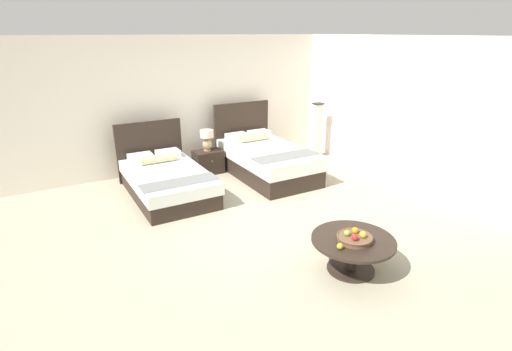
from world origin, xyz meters
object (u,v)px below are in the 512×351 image
Objects in this scene: fruit_bowl at (355,238)px; loose_apple at (340,246)px; floor_lamp_corner at (317,131)px; coffee_table at (353,247)px; nightstand at (208,162)px; bed_near_window at (166,180)px; bed_near_corner at (266,159)px; table_lamp at (207,138)px.

fruit_bowl is 0.28m from loose_apple.
fruit_bowl is at bearing -122.41° from floor_lamp_corner.
nightstand is at bearing 91.47° from coffee_table.
floor_lamp_corner is (3.66, 0.47, 0.35)m from bed_near_window.
coffee_table is 0.80× the size of floor_lamp_corner.
loose_apple is (-0.19, -4.19, 0.23)m from nightstand.
bed_near_corner is at bearing -36.52° from nightstand.
bed_near_window reaches higher than loose_apple.
floor_lamp_corner reaches higher than table_lamp.
coffee_table is at bearing -70.65° from bed_near_window.
nightstand is 4.10m from coffee_table.
loose_apple is at bearing -75.62° from bed_near_window.
fruit_bowl is at bearing -104.04° from bed_near_corner.
table_lamp is 4.16m from fruit_bowl.
table_lamp reaches higher than coffee_table.
nightstand is 0.46× the size of floor_lamp_corner.
coffee_table is 2.38× the size of fruit_bowl.
bed_near_window is at bearing -172.74° from floor_lamp_corner.
bed_near_window is 3.61m from coffee_table.
bed_near_window is 28.52× the size of loose_apple.
loose_apple is at bearing -124.77° from floor_lamp_corner.
bed_near_window is 4.94× the size of table_lamp.
bed_near_corner reaches higher than fruit_bowl.
table_lamp is at bearing 174.62° from floor_lamp_corner.
table_lamp reaches higher than fruit_bowl.
bed_near_corner is 1.24m from table_lamp.
table_lamp is at bearing 90.00° from nightstand.
fruit_bowl is (0.08, -4.14, 0.24)m from nightstand.
bed_near_corner reaches higher than loose_apple.
floor_lamp_corner is at bearing 16.26° from bed_near_corner.
bed_near_corner is 1.78× the size of floor_lamp_corner.
nightstand is at bearing -90.00° from table_lamp.
floor_lamp_corner is (1.63, 0.47, 0.29)m from bed_near_corner.
fruit_bowl is at bearing -71.26° from bed_near_window.
floor_lamp_corner is at bearing -5.38° from table_lamp.
bed_near_window is at bearing 104.38° from loose_apple.
floor_lamp_corner is (2.46, 3.87, 0.31)m from coffee_table.
nightstand is 7.80× the size of loose_apple.
floor_lamp_corner reaches higher than nightstand.
bed_near_window reaches higher than fruit_bowl.
loose_apple is at bearing -168.31° from fruit_bowl.
bed_near_window is 3.66× the size of nightstand.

